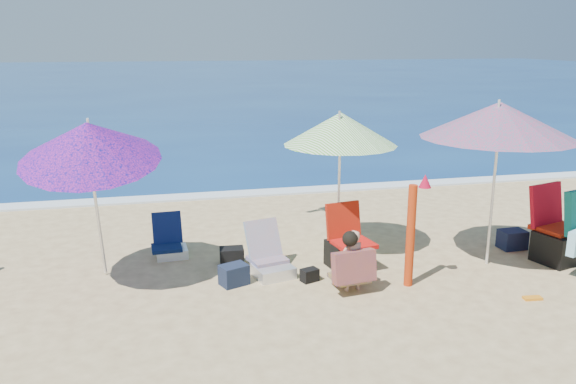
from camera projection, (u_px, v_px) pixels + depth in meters
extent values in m
plane|color=#D8BC84|center=(328.00, 293.00, 7.48)|extent=(120.00, 120.00, 0.00)
cube|color=navy|center=(177.00, 78.00, 49.94)|extent=(120.00, 80.00, 0.12)
cube|color=white|center=(258.00, 193.00, 12.28)|extent=(120.00, 0.50, 0.04)
cylinder|color=white|center=(493.00, 191.00, 8.18)|extent=(0.05, 0.05, 2.19)
cone|color=#F9215C|center=(499.00, 120.00, 7.82)|extent=(2.49, 2.49, 0.49)
cylinder|color=white|center=(499.00, 104.00, 7.67)|extent=(0.04, 0.04, 0.13)
cylinder|color=white|center=(339.00, 188.00, 8.70)|extent=(0.05, 0.05, 1.99)
cone|color=#3EA619|center=(340.00, 129.00, 8.34)|extent=(2.16, 2.16, 0.47)
cylinder|color=silver|center=(340.00, 115.00, 8.16)|extent=(0.04, 0.04, 0.13)
cylinder|color=white|center=(97.00, 210.00, 7.58)|extent=(0.08, 0.52, 1.94)
cone|color=#BB1A94|center=(89.00, 141.00, 7.13)|extent=(1.87, 1.94, 0.90)
cylinder|color=white|center=(88.00, 124.00, 7.06)|extent=(0.04, 0.07, 0.14)
cylinder|color=#B5300C|center=(410.00, 236.00, 7.55)|extent=(0.15, 0.15, 1.36)
cone|color=#B20C2B|center=(425.00, 181.00, 7.34)|extent=(0.21, 0.21, 0.17)
cube|color=#0B1940|center=(167.00, 248.00, 8.65)|extent=(0.45, 0.40, 0.05)
cube|color=#0D1A4A|center=(167.00, 228.00, 8.82)|extent=(0.45, 0.27, 0.46)
cube|color=white|center=(172.00, 252.00, 8.72)|extent=(0.47, 0.42, 0.14)
cube|color=#D4774A|center=(267.00, 259.00, 8.14)|extent=(0.57, 0.53, 0.06)
cube|color=#E56651|center=(263.00, 239.00, 8.20)|extent=(0.54, 0.39, 0.52)
cube|color=silver|center=(273.00, 271.00, 7.98)|extent=(0.59, 0.55, 0.16)
cube|color=red|center=(354.00, 244.00, 8.11)|extent=(0.60, 0.55, 0.06)
cube|color=#A11B0B|center=(343.00, 220.00, 8.32)|extent=(0.54, 0.24, 0.52)
cube|color=black|center=(346.00, 254.00, 8.31)|extent=(0.57, 0.53, 0.37)
cube|color=red|center=(558.00, 228.00, 8.54)|extent=(0.76, 0.71, 0.07)
cube|color=#B40C1D|center=(546.00, 205.00, 8.62)|extent=(0.65, 0.34, 0.63)
cube|color=black|center=(559.00, 247.00, 8.48)|extent=(0.73, 0.68, 0.45)
cube|color=#93D5EB|center=(575.00, 243.00, 7.82)|extent=(0.27, 0.21, 0.34)
imported|color=tan|center=(353.00, 261.00, 7.46)|extent=(0.32, 0.23, 0.81)
cube|color=#2D0F6D|center=(349.00, 277.00, 7.55)|extent=(0.50, 0.45, 0.05)
cube|color=#290E64|center=(354.00, 267.00, 7.34)|extent=(0.58, 0.27, 0.41)
sphere|color=black|center=(350.00, 239.00, 7.32)|extent=(0.20, 0.20, 0.20)
cube|color=#182035|center=(234.00, 275.00, 7.71)|extent=(0.42, 0.36, 0.27)
cube|color=black|center=(232.00, 256.00, 8.40)|extent=(0.35, 0.27, 0.25)
cube|color=#181D36|center=(512.00, 239.00, 9.05)|extent=(0.40, 0.30, 0.29)
cube|color=black|center=(310.00, 275.00, 7.83)|extent=(0.26, 0.22, 0.17)
cube|color=orange|center=(533.00, 298.00, 7.29)|extent=(0.24, 0.13, 0.03)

